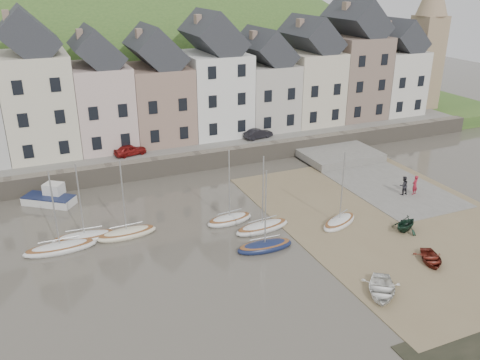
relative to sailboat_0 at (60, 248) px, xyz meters
name	(u,v)px	position (x,y,z in m)	size (l,w,h in m)	color
ground	(272,247)	(14.27, -5.47, -0.26)	(160.00, 160.00, 0.00)	#484338
quay_land	(159,125)	(14.27, 26.53, 0.49)	(90.00, 30.00, 1.50)	#365923
quay_street	(186,145)	(14.27, 15.03, 1.29)	(70.00, 7.00, 0.10)	slate
seawall	(197,161)	(14.27, 11.53, 0.64)	(70.00, 1.20, 1.80)	slate
beach	(394,219)	(25.27, -5.47, -0.23)	(18.00, 26.00, 0.06)	#776648
slipway	(373,178)	(29.27, 2.53, -0.20)	(8.00, 18.00, 0.12)	slate
hillside	(100,187)	(9.27, 54.53, -18.25)	(134.40, 84.00, 84.00)	#365923
townhouse_terrace	(190,84)	(16.03, 18.53, 7.06)	(61.05, 8.00, 13.93)	silver
church_spire	(428,35)	(48.82, 18.53, 10.80)	(4.00, 4.00, 18.00)	#997F60
sailboat_0	(60,248)	(0.00, 0.00, 0.00)	(5.09, 1.50, 6.32)	silver
sailboat_1	(85,237)	(1.84, 0.95, 0.00)	(4.82, 1.86, 6.32)	silver
sailboat_2	(127,233)	(4.83, 0.31, 0.00)	(4.61, 1.70, 6.32)	beige
sailboat_3	(230,219)	(12.86, -0.63, 0.01)	(4.01, 1.90, 6.32)	silver
sailboat_4	(262,227)	(14.70, -2.84, 0.00)	(4.76, 1.98, 6.32)	silver
sailboat_5	(265,246)	(13.59, -5.56, 0.00)	(4.30, 1.71, 6.32)	#151E42
sailboat_6	(339,222)	(20.69, -4.46, 0.01)	(4.17, 2.99, 6.32)	silver
motorboat_2	(50,197)	(-0.04, 8.77, 0.32)	(4.55, 3.99, 1.70)	silver
rowboat_white	(381,289)	(17.77, -13.43, 0.16)	(2.45, 3.43, 0.71)	white
rowboat_green	(406,223)	(24.73, -7.38, 0.43)	(2.05, 2.38, 1.25)	black
rowboat_red	(431,259)	(23.26, -11.75, 0.08)	(1.95, 2.73, 0.57)	maroon
person_red	(415,185)	(30.06, -2.25, 0.75)	(0.65, 0.43, 1.78)	maroon
person_dark	(403,185)	(29.10, -1.90, 0.72)	(0.84, 0.65, 1.73)	black
car_left	(130,150)	(8.11, 14.03, 1.89)	(1.29, 3.21, 1.09)	maroon
car_right	(258,134)	(22.26, 14.03, 1.88)	(1.14, 3.28, 1.08)	black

